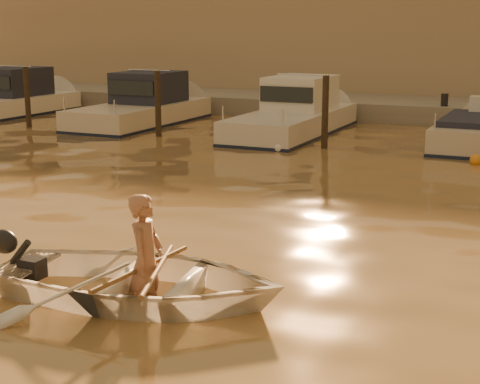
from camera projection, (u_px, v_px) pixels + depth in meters
The scene contains 17 objects.
dinghy at pixel (139, 280), 9.04m from camera, with size 2.61×3.66×0.76m, color silver.
person at pixel (146, 260), 8.95m from camera, with size 0.60×0.39×1.65m, color #A36C51.
outboard_motor at pixel (31, 268), 9.43m from camera, with size 0.90×0.40×0.70m, color black, non-canonical shape.
oar_port at pixel (158, 269), 8.94m from camera, with size 0.06×0.06×2.10m, color brown.
oar_starboard at pixel (143, 268), 8.99m from camera, with size 0.06×0.06×2.10m, color brown.
moored_boat_0 at pixel (5, 99), 27.51m from camera, with size 2.25×7.15×1.75m, color white, non-canonical shape.
moored_boat_1 at pixel (140, 106), 25.10m from camera, with size 2.33×6.91×1.75m, color beige, non-canonical shape.
moored_boat_2 at pixel (293, 114), 22.85m from camera, with size 2.22×7.45×1.75m, color silver, non-canonical shape.
moored_boat_3 at pixel (478, 138), 20.69m from camera, with size 2.02×5.84×0.95m, color beige, non-canonical shape.
piling_0 at pixel (27, 100), 24.29m from camera, with size 0.18×0.18×2.20m, color #2D2319.
piling_1 at pixel (158, 107), 22.27m from camera, with size 0.18×0.18×2.20m, color #2D2319.
piling_2 at pixel (325, 116), 20.13m from camera, with size 0.18×0.18×2.20m, color #2D2319.
fender_b at pixel (126, 130), 23.02m from camera, with size 0.30×0.30×0.30m, color #D54F19.
fender_c at pixel (279, 148), 19.78m from camera, with size 0.30×0.30×0.30m, color silver.
fender_d at pixel (476, 160), 17.96m from camera, with size 0.30×0.30×0.30m, color orange.
quay at pixel (395, 113), 27.05m from camera, with size 52.00×4.00×1.00m, color gray.
waterfront_building at pixel (426, 47), 31.43m from camera, with size 46.00×7.00×4.80m, color #9E8466.
Camera 1 is at (6.00, -5.46, 3.32)m, focal length 55.00 mm.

